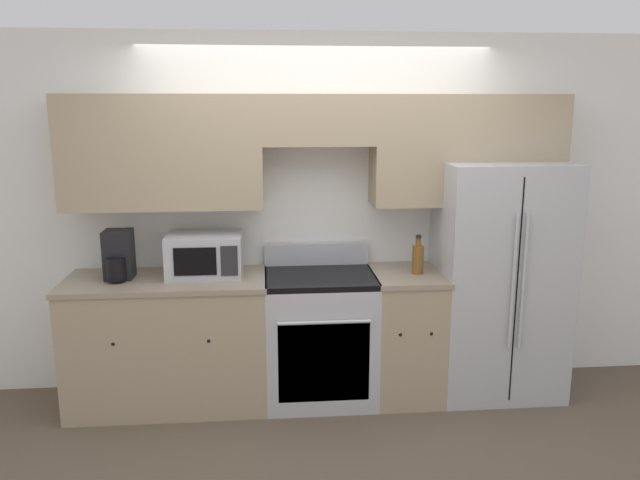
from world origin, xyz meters
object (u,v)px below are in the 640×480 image
Objects in this scene: oven_range at (320,336)px; refrigerator at (496,278)px; microwave at (205,255)px; bottle at (418,258)px.

oven_range is 1.36m from refrigerator.
refrigerator reaches higher than microwave.
oven_range is 0.89m from bottle.
refrigerator reaches higher than bottle.
bottle is at bearing -3.32° from microwave.
bottle is at bearing -171.68° from refrigerator.
oven_range is 0.64× the size of refrigerator.
bottle reaches higher than oven_range.
oven_range is at bearing -177.15° from refrigerator.
refrigerator is (1.31, 0.06, 0.38)m from oven_range.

